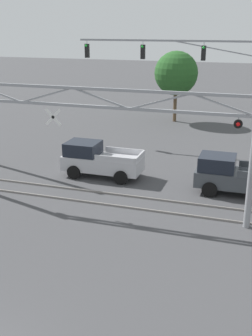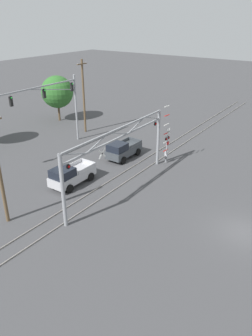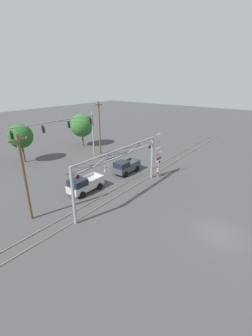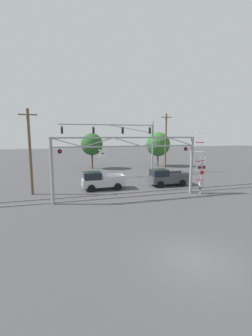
# 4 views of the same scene
# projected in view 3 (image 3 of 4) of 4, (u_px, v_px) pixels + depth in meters

# --- Properties ---
(ground_plane) EXTENTS (200.00, 200.00, 0.00)m
(ground_plane) POSITION_uv_depth(u_px,v_px,m) (218.00, 233.00, 20.75)
(ground_plane) COLOR #424244
(rail_track_near) EXTENTS (80.00, 0.08, 0.10)m
(rail_track_near) POSITION_uv_depth(u_px,v_px,m) (119.00, 195.00, 27.51)
(rail_track_near) COLOR gray
(rail_track_near) RESTS_ON ground_plane
(rail_track_far) EXTENTS (80.00, 0.08, 0.10)m
(rail_track_far) POSITION_uv_depth(u_px,v_px,m) (110.00, 192.00, 28.33)
(rail_track_far) COLOR gray
(rail_track_far) RESTS_ON ground_plane
(crossing_gantry) EXTENTS (14.38, 0.31, 6.03)m
(crossing_gantry) POSITION_uv_depth(u_px,v_px,m) (120.00, 166.00, 25.88)
(crossing_gantry) COLOR gray
(crossing_gantry) RESTS_ON ground_plane
(crossing_signal_mast) EXTENTS (1.36, 0.35, 6.50)m
(crossing_signal_mast) POSITION_uv_depth(u_px,v_px,m) (159.00, 163.00, 31.97)
(crossing_signal_mast) COLOR gray
(crossing_signal_mast) RESTS_ON ground_plane
(traffic_signal_span) EXTENTS (14.37, 0.39, 8.29)m
(traffic_signal_span) POSITION_uv_depth(u_px,v_px,m) (74.00, 130.00, 35.06)
(traffic_signal_span) COLOR gray
(traffic_signal_span) RESTS_ON ground_plane
(pickup_truck_lead) EXTENTS (4.79, 2.18, 2.06)m
(pickup_truck_lead) POSITION_uv_depth(u_px,v_px,m) (84.00, 185.00, 28.04)
(pickup_truck_lead) COLOR #B7B7BC
(pickup_truck_lead) RESTS_ON ground_plane
(pickup_truck_following) EXTENTS (4.69, 2.18, 2.06)m
(pickup_truck_following) POSITION_uv_depth(u_px,v_px,m) (126.00, 167.00, 33.79)
(pickup_truck_following) COLOR #3D4247
(pickup_truck_following) RESTS_ON ground_plane
(utility_pole_left) EXTENTS (1.80, 0.28, 8.83)m
(utility_pole_left) POSITION_uv_depth(u_px,v_px,m) (25.00, 178.00, 21.30)
(utility_pole_left) COLOR brown
(utility_pole_left) RESTS_ON ground_plane
(utility_pole_right) EXTENTS (1.80, 0.28, 9.70)m
(utility_pole_right) POSITION_uv_depth(u_px,v_px,m) (100.00, 128.00, 41.19)
(utility_pole_right) COLOR brown
(utility_pole_right) RESTS_ON ground_plane
(background_tree_beyond_span) EXTENTS (4.02, 4.02, 6.54)m
(background_tree_beyond_span) POSITION_uv_depth(u_px,v_px,m) (20.00, 136.00, 37.07)
(background_tree_beyond_span) COLOR brown
(background_tree_beyond_span) RESTS_ON ground_plane
(background_tree_far_left_verge) EXTENTS (4.75, 4.75, 6.76)m
(background_tree_far_left_verge) POSITION_uv_depth(u_px,v_px,m) (82.00, 125.00, 46.55)
(background_tree_far_left_verge) COLOR brown
(background_tree_far_left_verge) RESTS_ON ground_plane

